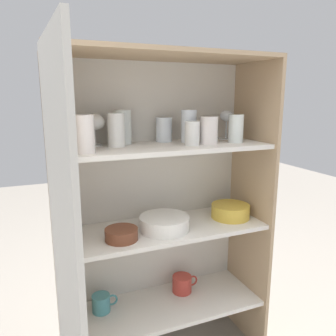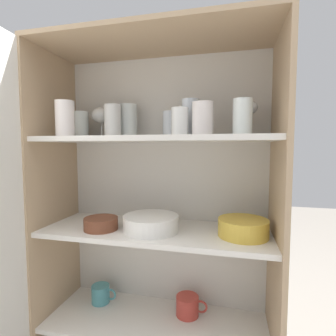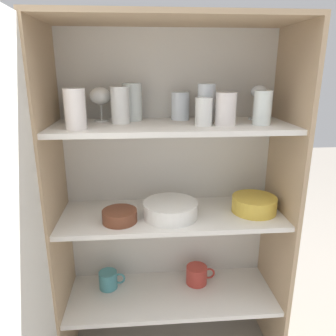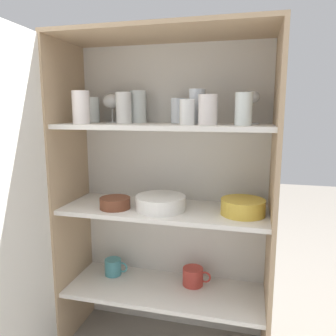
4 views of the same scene
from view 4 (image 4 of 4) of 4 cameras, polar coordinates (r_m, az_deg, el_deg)
The scene contains 24 objects.
cupboard_back_panel at distance 1.66m, azimuth 0.87°, elevation -4.32°, with size 0.96×0.02×1.43m, color silver.
cupboard_side_left at distance 1.67m, azimuth -16.50°, elevation -4.59°, with size 0.02×0.37×1.43m, color tan.
cupboard_side_right at distance 1.45m, azimuth 17.71°, elevation -6.93°, with size 0.02×0.37×1.43m, color tan.
cupboard_top_panel at distance 1.47m, azimuth -0.77°, elevation 22.41°, with size 0.96×0.37×0.02m, color tan.
shelf_board_lower at distance 1.67m, azimuth -0.67°, elevation -20.53°, with size 0.92×0.33×0.02m, color silver.
shelf_board_middle at distance 1.50m, azimuth -0.70°, elevation -7.32°, with size 0.92×0.33×0.02m, color silver.
shelf_board_upper at distance 1.44m, azimuth -0.73°, elevation 7.27°, with size 0.92×0.33×0.02m, color silver.
cupboard_door at distance 1.34m, azimuth -25.62°, elevation -8.83°, with size 0.05×0.48×1.43m.
tumbler_glass_0 at distance 1.64m, azimuth -13.21°, elevation 9.79°, with size 0.08×0.08×0.12m.
tumbler_glass_1 at distance 1.36m, azimuth 3.35°, elevation 9.70°, with size 0.06×0.06×0.10m.
tumbler_glass_2 at distance 1.34m, azimuth 13.03°, elevation 9.97°, with size 0.07×0.07×0.13m.
tumbler_glass_3 at distance 1.53m, azimuth -7.73°, elevation 10.34°, with size 0.07×0.07×0.14m.
tumbler_glass_4 at distance 1.44m, azimuth 5.07°, elevation 10.59°, with size 0.07×0.07×0.15m.
tumbler_glass_5 at distance 1.49m, azimuth -14.92°, elevation 10.15°, with size 0.08×0.08×0.14m.
tumbler_glass_6 at distance 1.58m, azimuth -5.23°, elevation 10.56°, with size 0.08×0.08×0.15m.
tumbler_glass_7 at distance 1.35m, azimuth 6.95°, elevation 10.03°, with size 0.08×0.08×0.12m.
tumbler_glass_8 at distance 1.53m, azimuth 1.94°, elevation 9.93°, with size 0.08×0.08×0.11m.
wine_glass_0 at distance 1.47m, azimuth 14.34°, elevation 11.34°, with size 0.07×0.07×0.14m.
wine_glass_1 at distance 1.61m, azimuth -9.73°, elevation 11.29°, with size 0.09×0.09×0.14m.
plate_stack_white at distance 1.47m, azimuth -1.31°, elevation -6.06°, with size 0.22×0.22×0.06m.
mixing_bowl_large at distance 1.43m, azimuth 12.91°, elevation -6.51°, with size 0.19×0.19×0.07m.
serving_bowl_small at distance 1.51m, azimuth -9.21°, elevation -5.92°, with size 0.14×0.14×0.05m.
coffee_mug_primary at distance 1.78m, azimuth -9.48°, elevation -16.63°, with size 0.12×0.08×0.08m.
coffee_mug_extra_1 at distance 1.68m, azimuth 4.42°, elevation -18.31°, with size 0.14×0.10×0.09m.
Camera 4 is at (0.37, -1.22, 1.13)m, focal length 35.00 mm.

